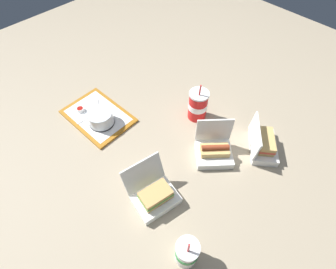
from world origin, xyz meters
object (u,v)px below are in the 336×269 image
object	(u,v)px
cake_container	(101,118)
soda_cup_front	(187,252)
clamshell_sandwich_center	(263,144)
clamshell_sandwich_corner	(154,195)
soda_cup_center	(198,105)
ketchup_cup	(80,110)
plastic_fork	(97,105)
clamshell_hotdog_right	(214,150)
food_tray	(98,116)

from	to	relation	value
cake_container	soda_cup_front	size ratio (longest dim) A/B	0.66
soda_cup_front	clamshell_sandwich_center	bearing A→B (deg)	97.11
cake_container	clamshell_sandwich_corner	distance (m)	0.52
soda_cup_front	soda_cup_center	distance (m)	0.73
ketchup_cup	clamshell_sandwich_center	bearing A→B (deg)	30.89
ketchup_cup	soda_cup_front	bearing A→B (deg)	-8.39
soda_cup_front	clamshell_sandwich_corner	bearing A→B (deg)	163.40
cake_container	plastic_fork	distance (m)	0.14
cake_container	clamshell_hotdog_right	distance (m)	0.61
soda_cup_front	plastic_fork	bearing A→B (deg)	165.74
clamshell_hotdog_right	clamshell_sandwich_corner	distance (m)	0.36
clamshell_sandwich_center	soda_cup_center	bearing A→B (deg)	-170.10
cake_container	soda_cup_center	distance (m)	0.51
clamshell_sandwich_center	clamshell_sandwich_corner	world-z (taller)	clamshell_sandwich_corner
clamshell_hotdog_right	soda_cup_front	bearing A→B (deg)	-62.94
ketchup_cup	clamshell_hotdog_right	xyz separation A→B (m)	(0.69, 0.30, 0.02)
food_tray	cake_container	world-z (taller)	cake_container
food_tray	ketchup_cup	bearing A→B (deg)	-151.34
food_tray	ketchup_cup	size ratio (longest dim) A/B	9.51
cake_container	clamshell_sandwich_corner	bearing A→B (deg)	-10.40
clamshell_hotdog_right	soda_cup_center	distance (m)	0.27
ketchup_cup	plastic_fork	size ratio (longest dim) A/B	0.36
cake_container	clamshell_sandwich_corner	world-z (taller)	clamshell_sandwich_corner
cake_container	ketchup_cup	size ratio (longest dim) A/B	3.34
plastic_fork	soda_cup_center	distance (m)	0.56
cake_container	soda_cup_front	bearing A→B (deg)	-12.50
clamshell_hotdog_right	food_tray	bearing A→B (deg)	-157.27
clamshell_sandwich_center	clamshell_sandwich_corner	xyz separation A→B (m)	(-0.18, -0.56, 0.00)
plastic_fork	soda_cup_center	size ratio (longest dim) A/B	0.47
soda_cup_center	cake_container	bearing A→B (deg)	-128.38
food_tray	soda_cup_front	xyz separation A→B (m)	(0.83, -0.18, 0.07)
soda_cup_center	clamshell_sandwich_center	bearing A→B (deg)	9.90
cake_container	clamshell_sandwich_corner	xyz separation A→B (m)	(0.51, -0.09, -0.01)
food_tray	clamshell_sandwich_corner	distance (m)	0.58
cake_container	soda_cup_front	xyz separation A→B (m)	(0.77, -0.17, 0.02)
plastic_fork	soda_cup_front	distance (m)	0.92
ketchup_cup	clamshell_hotdog_right	size ratio (longest dim) A/B	0.17
cake_container	soda_cup_center	xyz separation A→B (m)	(0.32, 0.40, 0.04)
plastic_fork	clamshell_sandwich_center	bearing A→B (deg)	58.42
food_tray	clamshell_hotdog_right	world-z (taller)	clamshell_hotdog_right
clamshell_sandwich_corner	soda_cup_center	distance (m)	0.53
plastic_fork	clamshell_hotdog_right	bearing A→B (deg)	49.13
food_tray	soda_cup_center	xyz separation A→B (m)	(0.38, 0.39, 0.08)
soda_cup_center	clamshell_sandwich_corner	bearing A→B (deg)	-68.53
clamshell_hotdog_right	soda_cup_center	bearing A→B (deg)	149.28
plastic_fork	soda_cup_center	world-z (taller)	soda_cup_center
plastic_fork	clamshell_hotdog_right	size ratio (longest dim) A/B	0.48
clamshell_hotdog_right	soda_cup_front	xyz separation A→B (m)	(0.22, -0.44, 0.03)
cake_container	plastic_fork	bearing A→B (deg)	155.43
clamshell_hotdog_right	clamshell_sandwich_corner	bearing A→B (deg)	-95.00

